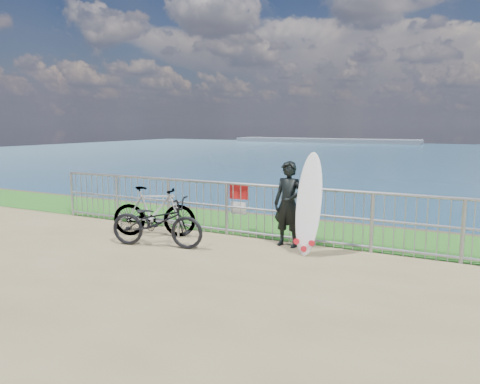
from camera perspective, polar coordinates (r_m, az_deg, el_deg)
The scene contains 8 objects.
grass_strip at distance 10.69m, azimuth 3.62°, elevation -4.21°, with size 120.00×120.00×0.00m, color #1C5717.
seascape at distance 161.74m, azimuth 10.23°, elevation 6.00°, with size 260.00×260.00×5.00m.
railing at distance 9.59m, azimuth 1.08°, elevation -2.17°, with size 10.06×0.10×1.13m.
surfer at distance 8.91m, azimuth 5.93°, elevation -1.47°, with size 0.60×0.39×1.64m, color black.
surfboard at distance 8.41m, azimuth 8.34°, elevation -1.89°, with size 0.51×0.46×1.84m.
bicycle_near at distance 9.02m, azimuth -10.10°, elevation -3.60°, with size 0.64×1.84×0.97m, color black.
bicycle_far at distance 9.87m, azimuth -10.43°, elevation -2.35°, with size 0.49×1.74×1.04m, color black.
bike_rack at distance 10.14m, azimuth -11.09°, elevation -3.38°, with size 1.72×0.05×0.36m.
Camera 1 is at (4.20, -6.85, 2.34)m, focal length 35.00 mm.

